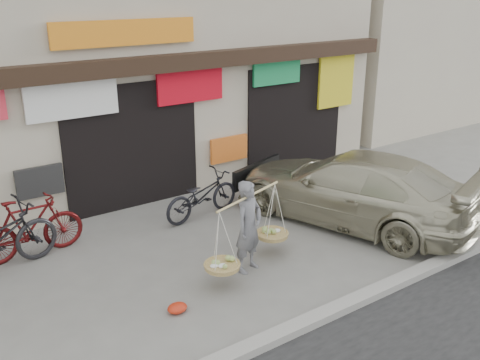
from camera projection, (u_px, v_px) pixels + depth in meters
ground at (223, 271)px, 9.12m from camera, size 70.00×70.00×0.00m
kerb at (300, 326)px, 7.55m from camera, size 70.00×0.25×0.12m
shophouse_block at (77, 35)px, 12.87m from camera, size 14.00×6.32×7.00m
neighbor_east at (417, 22)px, 20.62m from camera, size 12.00×7.00×6.40m
street_vendor at (249, 230)px, 8.91m from camera, size 1.91×1.00×1.61m
bike_1 at (30, 228)px, 9.41m from camera, size 1.88×0.56×1.13m
bike_2 at (202, 195)px, 11.07m from camera, size 1.89×0.89×0.96m
suv at (351, 188)px, 10.82m from camera, size 3.46×5.36×1.44m
red_bag at (177, 308)px, 7.95m from camera, size 0.31×0.25×0.14m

